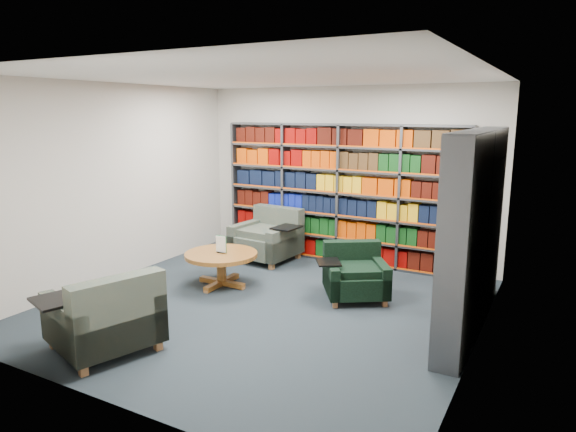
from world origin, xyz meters
The scene contains 7 objects.
room_shell centered at (0.00, 0.00, 1.40)m, with size 5.02×5.02×2.82m.
bookshelf_back centered at (0.00, 2.34, 1.10)m, with size 4.00×0.28×2.20m.
bookshelf_right centered at (2.34, 0.60, 1.10)m, with size 0.28×2.50×2.20m.
chair_teal_left centered at (-1.04, 1.86, 0.34)m, with size 1.12×0.99×0.84m.
chair_green_right centered at (0.84, 0.88, 0.28)m, with size 1.06×1.06×0.70m.
chair_teal_front centered at (-0.74, -1.83, 0.34)m, with size 1.18×1.24×0.85m.
coffee_table centered at (-0.94, 0.38, 0.38)m, with size 1.01×1.01×0.71m.
Camera 1 is at (3.19, -5.20, 2.40)m, focal length 32.00 mm.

